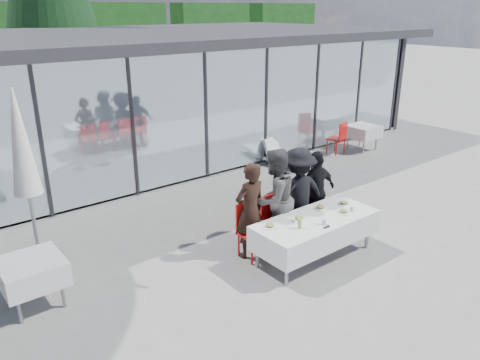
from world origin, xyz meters
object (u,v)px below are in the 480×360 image
(diner_chair_a, at_px, (250,227))
(diner_c, at_px, (298,194))
(diner_a, at_px, (250,210))
(spare_chair_a, at_px, (354,122))
(diner_b, at_px, (274,199))
(diner_chair_c, at_px, (297,211))
(plate_extra, at_px, (344,212))
(diner_chair_b, at_px, (274,219))
(plate_b, at_px, (299,219))
(plate_c, at_px, (321,207))
(juice_bottle, at_px, (300,224))
(dining_table, at_px, (315,229))
(folded_eyeglasses, at_px, (326,227))
(diner_chair_d, at_px, (316,204))
(lounger, at_px, (284,156))
(plate_a, at_px, (270,226))
(diner_d, at_px, (316,191))
(spare_table_right, at_px, (363,132))
(market_umbrella, at_px, (23,155))
(plate_d, at_px, (344,203))
(spare_table_left, at_px, (32,272))
(spare_chair_b, at_px, (339,136))

(diner_chair_a, distance_m, diner_c, 1.19)
(diner_a, bearing_deg, spare_chair_a, -154.21)
(diner_b, bearing_deg, diner_chair_c, 171.35)
(plate_extra, bearing_deg, diner_chair_b, 131.67)
(plate_b, bearing_deg, diner_c, 46.65)
(diner_a, height_order, diner_b, diner_b)
(diner_chair_a, height_order, diner_b, diner_b)
(plate_c, height_order, juice_bottle, juice_bottle)
(dining_table, relative_size, folded_eyeglasses, 16.14)
(dining_table, bearing_deg, diner_chair_a, 137.94)
(diner_b, relative_size, plate_b, 7.74)
(juice_bottle, height_order, folded_eyeglasses, juice_bottle)
(diner_chair_d, height_order, folded_eyeglasses, diner_chair_d)
(diner_a, distance_m, lounger, 5.10)
(diner_b, relative_size, spare_chair_a, 1.89)
(diner_a, xyz_separation_m, plate_a, (-0.02, -0.54, -0.08))
(diner_chair_a, xyz_separation_m, diner_chair_c, (1.14, 0.00, 0.00))
(dining_table, xyz_separation_m, diner_b, (-0.28, 0.76, 0.38))
(diner_d, bearing_deg, diner_a, 0.96)
(diner_b, xyz_separation_m, plate_b, (-0.01, -0.63, -0.14))
(plate_b, bearing_deg, diner_a, 130.86)
(plate_a, distance_m, plate_extra, 1.43)
(diner_chair_b, relative_size, juice_bottle, 6.09)
(diner_b, xyz_separation_m, plate_extra, (0.80, -0.91, -0.14))
(dining_table, xyz_separation_m, spare_table_right, (5.99, 3.66, 0.02))
(juice_bottle, bearing_deg, plate_a, 137.45)
(diner_chair_c, relative_size, plate_a, 4.09)
(market_umbrella, bearing_deg, spare_chair_a, 10.73)
(plate_b, distance_m, lounger, 5.15)
(diner_a, relative_size, diner_chair_a, 1.75)
(plate_a, distance_m, spare_chair_a, 8.85)
(diner_b, xyz_separation_m, lounger, (3.33, 3.25, -0.66))
(diner_chair_b, height_order, spare_chair_a, same)
(dining_table, bearing_deg, lounger, 52.72)
(diner_chair_c, xyz_separation_m, diner_chair_d, (0.49, 0.00, 0.00))
(plate_extra, bearing_deg, plate_b, 161.11)
(plate_d, distance_m, lounger, 4.54)
(spare_table_left, distance_m, spare_chair_a, 11.44)
(diner_chair_c, height_order, spare_chair_b, same)
(plate_d, bearing_deg, spare_chair_b, 41.16)
(diner_chair_a, distance_m, diner_b, 0.68)
(spare_table_right, bearing_deg, diner_chair_c, -152.84)
(plate_extra, bearing_deg, diner_chair_d, 72.81)
(plate_extra, xyz_separation_m, folded_eyeglasses, (-0.66, -0.20, -0.02))
(plate_a, relative_size, spare_chair_a, 0.24)
(diner_b, height_order, diner_chair_c, diner_b)
(plate_c, bearing_deg, plate_extra, -65.03)
(diner_b, distance_m, market_umbrella, 4.16)
(spare_table_left, bearing_deg, plate_b, -19.92)
(plate_extra, distance_m, spare_table_left, 5.04)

